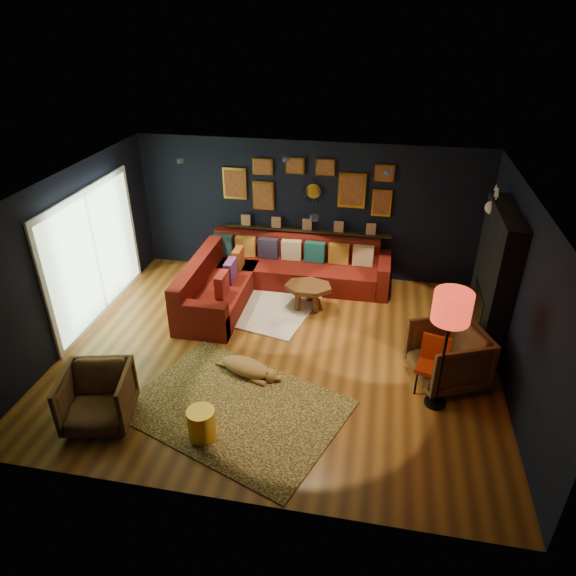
% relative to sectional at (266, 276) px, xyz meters
% --- Properties ---
extents(floor, '(6.50, 6.50, 0.00)m').
position_rel_sectional_xyz_m(floor, '(0.61, -1.81, -0.32)').
color(floor, '#93561E').
rests_on(floor, ground).
extents(room_walls, '(6.50, 6.50, 6.50)m').
position_rel_sectional_xyz_m(room_walls, '(0.61, -1.81, 1.27)').
color(room_walls, black).
rests_on(room_walls, ground).
extents(sectional, '(3.41, 2.69, 0.86)m').
position_rel_sectional_xyz_m(sectional, '(0.00, 0.00, 0.00)').
color(sectional, maroon).
rests_on(sectional, ground).
extents(ledge, '(3.20, 0.12, 0.04)m').
position_rel_sectional_xyz_m(ledge, '(0.61, 0.87, 0.60)').
color(ledge, black).
rests_on(ledge, room_walls).
extents(gallery_wall, '(3.15, 0.04, 1.02)m').
position_rel_sectional_xyz_m(gallery_wall, '(0.60, 0.91, 1.48)').
color(gallery_wall, gold).
rests_on(gallery_wall, room_walls).
extents(sunburst_mirror, '(0.47, 0.16, 0.47)m').
position_rel_sectional_xyz_m(sunburst_mirror, '(0.71, 0.91, 1.38)').
color(sunburst_mirror, silver).
rests_on(sunburst_mirror, room_walls).
extents(fireplace, '(0.31, 1.60, 2.20)m').
position_rel_sectional_xyz_m(fireplace, '(3.71, -0.91, 0.70)').
color(fireplace, black).
rests_on(fireplace, ground).
extents(deer_head, '(0.50, 0.28, 0.45)m').
position_rel_sectional_xyz_m(deer_head, '(3.75, -0.41, 1.73)').
color(deer_head, white).
rests_on(deer_head, fireplace).
extents(sliding_door, '(0.06, 2.80, 2.20)m').
position_rel_sectional_xyz_m(sliding_door, '(-2.60, -1.21, 0.78)').
color(sliding_door, white).
rests_on(sliding_door, ground).
extents(ceiling_spots, '(3.30, 2.50, 0.06)m').
position_rel_sectional_xyz_m(ceiling_spots, '(0.61, -1.01, 2.24)').
color(ceiling_spots, black).
rests_on(ceiling_spots, room_walls).
extents(shag_rug, '(2.49, 2.04, 0.03)m').
position_rel_sectional_xyz_m(shag_rug, '(-0.19, -0.51, -0.31)').
color(shag_rug, white).
rests_on(shag_rug, ground).
extents(leopard_rug, '(3.22, 2.77, 0.02)m').
position_rel_sectional_xyz_m(leopard_rug, '(0.31, -3.15, -0.31)').
color(leopard_rug, tan).
rests_on(leopard_rug, ground).
extents(coffee_table, '(0.85, 0.64, 0.42)m').
position_rel_sectional_xyz_m(coffee_table, '(0.85, -0.42, 0.04)').
color(coffee_table, brown).
rests_on(coffee_table, shag_rug).
extents(pouf, '(0.55, 0.55, 0.36)m').
position_rel_sectional_xyz_m(pouf, '(-0.52, -1.17, -0.11)').
color(pouf, maroon).
rests_on(pouf, shag_rug).
extents(armchair_left, '(0.97, 0.93, 0.84)m').
position_rel_sectional_xyz_m(armchair_left, '(-1.33, -3.69, 0.10)').
color(armchair_left, '#A56E39').
rests_on(armchair_left, ground).
extents(armchair_right, '(1.13, 1.16, 0.93)m').
position_rel_sectional_xyz_m(armchair_right, '(3.06, -2.03, 0.14)').
color(armchair_right, '#A56E39').
rests_on(armchair_right, ground).
extents(gold_stool, '(0.35, 0.35, 0.43)m').
position_rel_sectional_xyz_m(gold_stool, '(0.05, -3.74, -0.11)').
color(gold_stool, gold).
rests_on(gold_stool, ground).
extents(orange_chair, '(0.47, 0.47, 0.82)m').
position_rel_sectional_xyz_m(orange_chair, '(2.84, -2.24, 0.16)').
color(orange_chair, black).
rests_on(orange_chair, ground).
extents(floor_lamp, '(0.47, 0.47, 1.72)m').
position_rel_sectional_xyz_m(floor_lamp, '(2.91, -2.57, 1.13)').
color(floor_lamp, black).
rests_on(floor_lamp, ground).
extents(dog, '(1.16, 0.81, 0.33)m').
position_rel_sectional_xyz_m(dog, '(0.25, -2.43, -0.14)').
color(dog, olive).
rests_on(dog, leopard_rug).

